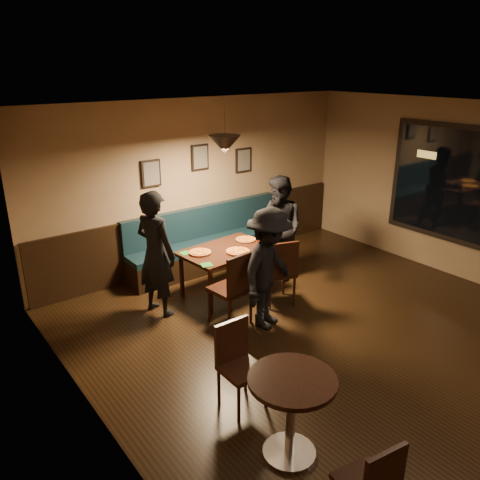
{
  "coord_description": "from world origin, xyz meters",
  "views": [
    {
      "loc": [
        -4.23,
        -3.19,
        3.31
      ],
      "look_at": [
        -0.37,
        1.89,
        0.95
      ],
      "focal_mm": 36.0,
      "sensor_mm": 36.0,
      "label": 1
    }
  ],
  "objects_px": {
    "soda_glass": "(267,242)",
    "booth_bench": "(211,239)",
    "dining_table": "(226,271)",
    "cafe_table": "(291,417)",
    "chair_near_left": "(230,287)",
    "diner_right": "(280,228)",
    "tabasco_bottle": "(258,240)",
    "diner_left": "(156,254)",
    "diner_front": "(269,269)",
    "chair_near_right": "(277,271)",
    "cafe_chair_far": "(242,368)"
  },
  "relations": [
    {
      "from": "dining_table",
      "to": "soda_glass",
      "type": "relative_size",
      "value": 9.88
    },
    {
      "from": "diner_front",
      "to": "chair_near_left",
      "type": "bearing_deg",
      "value": 111.75
    },
    {
      "from": "chair_near_right",
      "to": "diner_front",
      "type": "distance_m",
      "value": 0.75
    },
    {
      "from": "diner_front",
      "to": "tabasco_bottle",
      "type": "relative_size",
      "value": 14.2
    },
    {
      "from": "booth_bench",
      "to": "chair_near_left",
      "type": "bearing_deg",
      "value": -116.46
    },
    {
      "from": "soda_glass",
      "to": "diner_right",
      "type": "bearing_deg",
      "value": 24.92
    },
    {
      "from": "dining_table",
      "to": "cafe_table",
      "type": "relative_size",
      "value": 1.62
    },
    {
      "from": "dining_table",
      "to": "chair_near_left",
      "type": "bearing_deg",
      "value": -127.34
    },
    {
      "from": "booth_bench",
      "to": "diner_right",
      "type": "bearing_deg",
      "value": -58.37
    },
    {
      "from": "diner_right",
      "to": "diner_left",
      "type": "bearing_deg",
      "value": -91.46
    },
    {
      "from": "chair_near_left",
      "to": "diner_left",
      "type": "xyz_separation_m",
      "value": [
        -0.62,
        0.84,
        0.36
      ]
    },
    {
      "from": "soda_glass",
      "to": "booth_bench",
      "type": "bearing_deg",
      "value": 99.14
    },
    {
      "from": "chair_near_left",
      "to": "diner_right",
      "type": "xyz_separation_m",
      "value": [
        1.5,
        0.71,
        0.32
      ]
    },
    {
      "from": "chair_near_left",
      "to": "chair_near_right",
      "type": "relative_size",
      "value": 1.04
    },
    {
      "from": "diner_front",
      "to": "cafe_table",
      "type": "relative_size",
      "value": 2.01
    },
    {
      "from": "chair_near_left",
      "to": "tabasco_bottle",
      "type": "distance_m",
      "value": 1.26
    },
    {
      "from": "chair_near_left",
      "to": "chair_near_right",
      "type": "xyz_separation_m",
      "value": [
        0.89,
        0.07,
        -0.02
      ]
    },
    {
      "from": "diner_front",
      "to": "cafe_table",
      "type": "xyz_separation_m",
      "value": [
        -1.32,
        -1.86,
        -0.41
      ]
    },
    {
      "from": "soda_glass",
      "to": "tabasco_bottle",
      "type": "xyz_separation_m",
      "value": [
        -0.04,
        0.17,
        -0.01
      ]
    },
    {
      "from": "dining_table",
      "to": "diner_front",
      "type": "height_order",
      "value": "diner_front"
    },
    {
      "from": "dining_table",
      "to": "diner_left",
      "type": "height_order",
      "value": "diner_left"
    },
    {
      "from": "chair_near_right",
      "to": "tabasco_bottle",
      "type": "relative_size",
      "value": 8.68
    },
    {
      "from": "diner_front",
      "to": "soda_glass",
      "type": "distance_m",
      "value": 1.11
    },
    {
      "from": "dining_table",
      "to": "soda_glass",
      "type": "xyz_separation_m",
      "value": [
        0.57,
        -0.27,
        0.42
      ]
    },
    {
      "from": "diner_right",
      "to": "diner_front",
      "type": "xyz_separation_m",
      "value": [
        -1.14,
        -1.07,
        -0.02
      ]
    },
    {
      "from": "booth_bench",
      "to": "chair_near_left",
      "type": "xyz_separation_m",
      "value": [
        -0.87,
        -1.74,
        0.02
      ]
    },
    {
      "from": "dining_table",
      "to": "tabasco_bottle",
      "type": "height_order",
      "value": "tabasco_bottle"
    },
    {
      "from": "dining_table",
      "to": "diner_right",
      "type": "height_order",
      "value": "diner_right"
    },
    {
      "from": "dining_table",
      "to": "diner_front",
      "type": "distance_m",
      "value": 1.23
    },
    {
      "from": "dining_table",
      "to": "booth_bench",
      "type": "bearing_deg",
      "value": 63.82
    },
    {
      "from": "chair_near_right",
      "to": "diner_right",
      "type": "relative_size",
      "value": 0.59
    },
    {
      "from": "chair_near_left",
      "to": "diner_right",
      "type": "relative_size",
      "value": 0.62
    },
    {
      "from": "diner_right",
      "to": "diner_front",
      "type": "relative_size",
      "value": 1.03
    },
    {
      "from": "diner_left",
      "to": "diner_right",
      "type": "bearing_deg",
      "value": -110.23
    },
    {
      "from": "cafe_table",
      "to": "diner_front",
      "type": "bearing_deg",
      "value": 54.62
    },
    {
      "from": "chair_near_right",
      "to": "diner_right",
      "type": "bearing_deg",
      "value": 65.03
    },
    {
      "from": "dining_table",
      "to": "chair_near_right",
      "type": "height_order",
      "value": "chair_near_right"
    },
    {
      "from": "cafe_table",
      "to": "cafe_chair_far",
      "type": "bearing_deg",
      "value": 85.36
    },
    {
      "from": "dining_table",
      "to": "cafe_table",
      "type": "height_order",
      "value": "cafe_table"
    },
    {
      "from": "diner_left",
      "to": "cafe_table",
      "type": "distance_m",
      "value": 3.11
    },
    {
      "from": "booth_bench",
      "to": "diner_front",
      "type": "xyz_separation_m",
      "value": [
        -0.5,
        -2.09,
        0.31
      ]
    },
    {
      "from": "booth_bench",
      "to": "chair_near_left",
      "type": "relative_size",
      "value": 2.89
    },
    {
      "from": "diner_right",
      "to": "tabasco_bottle",
      "type": "height_order",
      "value": "diner_right"
    },
    {
      "from": "diner_front",
      "to": "tabasco_bottle",
      "type": "distance_m",
      "value": 1.23
    },
    {
      "from": "soda_glass",
      "to": "diner_left",
      "type": "bearing_deg",
      "value": 168.98
    },
    {
      "from": "diner_right",
      "to": "soda_glass",
      "type": "height_order",
      "value": "diner_right"
    },
    {
      "from": "chair_near_right",
      "to": "soda_glass",
      "type": "xyz_separation_m",
      "value": [
        0.17,
        0.44,
        0.27
      ]
    },
    {
      "from": "tabasco_bottle",
      "to": "cafe_table",
      "type": "height_order",
      "value": "tabasco_bottle"
    },
    {
      "from": "dining_table",
      "to": "chair_near_left",
      "type": "height_order",
      "value": "chair_near_left"
    },
    {
      "from": "dining_table",
      "to": "diner_right",
      "type": "relative_size",
      "value": 0.78
    }
  ]
}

